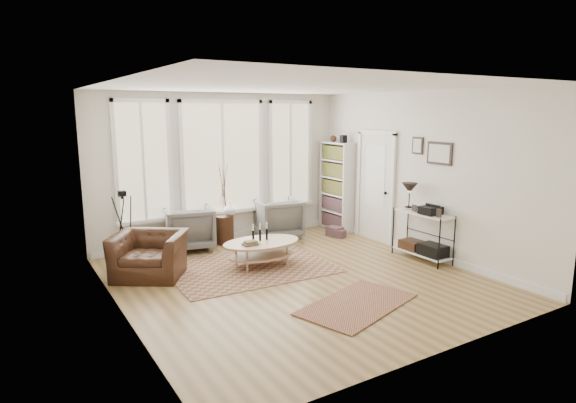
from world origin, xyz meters
TOP-DOWN VIEW (x-y plane):
  - room at (0.02, 0.03)m, footprint 5.50×5.54m
  - bay_window at (0.00, 2.71)m, footprint 4.14×0.12m
  - door at (2.57, 1.15)m, footprint 0.09×1.06m
  - bookcase at (2.44, 2.23)m, footprint 0.31×0.85m
  - low_shelf at (2.38, -0.30)m, footprint 0.38×1.08m
  - wall_art at (2.58, -0.27)m, footprint 0.04×0.88m
  - rug_main at (-0.39, 0.89)m, footprint 2.70×2.08m
  - rug_runner at (0.13, -1.28)m, footprint 1.87×1.39m
  - coffee_table at (-0.17, 0.84)m, footprint 1.35×0.87m
  - armchair_left at (-0.85, 2.45)m, footprint 1.02×1.04m
  - armchair_right at (1.01, 2.32)m, footprint 1.00×1.02m
  - side_table at (-0.12, 2.45)m, footprint 0.37×0.37m
  - vase at (0.01, 2.45)m, footprint 0.25×0.25m
  - accent_chair at (-1.90, 1.31)m, footprint 1.40×1.36m
  - tripod_camera at (-2.10, 2.03)m, footprint 0.45×0.45m
  - book_stack_near at (2.05, 1.77)m, footprint 0.30×0.35m
  - book_stack_far at (2.05, 1.63)m, footprint 0.27×0.30m

SIDE VIEW (x-z plane):
  - rug_main at x=-0.39m, z-range 0.00..0.01m
  - rug_runner at x=0.13m, z-range 0.01..0.02m
  - book_stack_far at x=2.05m, z-range 0.00..0.16m
  - book_stack_near at x=2.05m, z-range 0.00..0.20m
  - coffee_table at x=-0.17m, z-range 0.02..0.64m
  - accent_chair at x=-1.90m, z-range 0.00..0.69m
  - armchair_right at x=1.01m, z-range 0.00..0.80m
  - armchair_left at x=-0.85m, z-range 0.00..0.81m
  - low_shelf at x=2.38m, z-range -0.14..1.16m
  - tripod_camera at x=-2.10m, z-range -0.05..1.22m
  - vase at x=0.01m, z-range 0.55..0.81m
  - side_table at x=-0.12m, z-range -0.03..1.52m
  - bookcase at x=2.44m, z-range -0.07..1.99m
  - door at x=2.57m, z-range 0.01..2.23m
  - room at x=0.02m, z-range -0.02..2.88m
  - bay_window at x=0.00m, z-range 0.49..2.73m
  - wall_art at x=2.58m, z-range 1.66..2.10m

